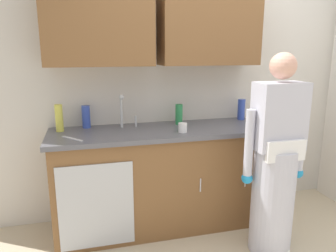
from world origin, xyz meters
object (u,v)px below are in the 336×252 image
Objects in this scene: sink at (128,132)px; bottle_water_short at (59,118)px; cup_by_sink at (183,128)px; bottle_dish_liquid at (86,117)px; bottle_soap at (241,109)px; knife_on_counter at (72,139)px; person_at_sink at (275,171)px; bottle_cleaner_spray at (179,114)px.

sink is 0.61m from bottle_water_short.
bottle_water_short is 1.08m from cup_by_sink.
bottle_water_short is 0.24m from bottle_dish_liquid.
sink is at bearing -171.08° from bottle_soap.
bottle_water_short is 0.33m from knife_on_counter.
bottle_soap is at bearing 62.21° from knife_on_counter.
bottle_cleaner_spray is (-0.57, 0.77, 0.34)m from person_at_sink.
sink is at bearing 149.50° from person_at_sink.
bottle_water_short is 1.09m from bottle_cleaner_spray.
bottle_dish_liquid is 2.51× the size of cup_by_sink.
bottle_soap reaches higher than cup_by_sink.
sink is at bearing -30.79° from bottle_dish_liquid.
bottle_cleaner_spray is at bearing -176.01° from bottle_soap.
sink is 0.49m from knife_on_counter.
knife_on_counter is (-1.55, 0.48, 0.25)m from person_at_sink.
bottle_soap is 1.69m from knife_on_counter.
cup_by_sink is (1.03, -0.30, -0.08)m from bottle_water_short.
cup_by_sink is at bearing 143.37° from person_at_sink.
bottle_dish_liquid reaches higher than bottle_cleaner_spray.
bottle_dish_liquid is at bearing 154.75° from cup_by_sink.
knife_on_counter is (-0.12, -0.36, -0.10)m from bottle_dish_liquid.
person_at_sink is 1.86m from bottle_water_short.
bottle_soap is 1.54m from bottle_dish_liquid.
knife_on_counter is at bearing 162.74° from person_at_sink.
cup_by_sink reaches higher than knife_on_counter.
person_at_sink is at bearing -36.63° from cup_by_sink.
knife_on_counter is at bearing -163.32° from bottle_cleaner_spray.
person_at_sink is 1.02m from bottle_cleaner_spray.
bottle_water_short reaches higher than knife_on_counter.
bottle_dish_liquid is at bearing 122.84° from knife_on_counter.
sink is at bearing 159.47° from cup_by_sink.
bottle_dish_liquid is at bearing 149.43° from person_at_sink.
bottle_water_short is 2.91× the size of cup_by_sink.
sink is 0.43m from bottle_dish_liquid.
bottle_cleaner_spray is 0.86m from bottle_dish_liquid.
bottle_dish_liquid is 0.89m from cup_by_sink.
person_at_sink reaches higher than cup_by_sink.
cup_by_sink is (0.80, -0.38, -0.06)m from bottle_dish_liquid.
sink is 1.27m from person_at_sink.
person_at_sink is 8.38× the size of bottle_cleaner_spray.
bottle_dish_liquid is (-1.54, 0.02, -0.00)m from bottle_soap.
bottle_soap is at bearing 82.44° from person_at_sink.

